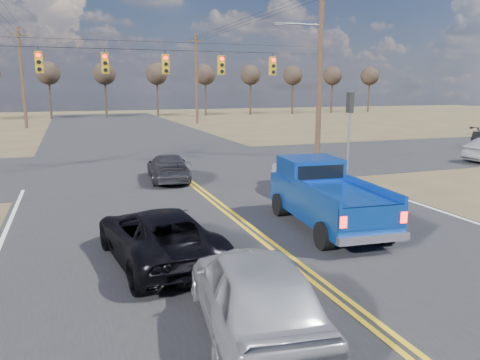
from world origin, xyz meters
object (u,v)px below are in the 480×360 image
object	(u,v)px
black_suv	(158,235)
dgrey_car_queue	(168,167)
silver_suv	(254,291)
white_car_queue	(303,174)
pickup_truck	(326,196)

from	to	relation	value
black_suv	dgrey_car_queue	xyz separation A→B (m)	(2.21, 9.78, -0.06)
silver_suv	black_suv	bearing A→B (deg)	-69.30
white_car_queue	dgrey_car_queue	distance (m)	6.19
black_suv	dgrey_car_queue	distance (m)	10.03
black_suv	white_car_queue	xyz separation A→B (m)	(6.87, 5.71, 0.05)
pickup_truck	silver_suv	xyz separation A→B (m)	(-4.31, -5.03, -0.18)
pickup_truck	silver_suv	bearing A→B (deg)	-125.65
black_suv	silver_suv	bearing A→B (deg)	96.45
pickup_truck	black_suv	size ratio (longest dim) A/B	1.13
dgrey_car_queue	pickup_truck	bearing A→B (deg)	114.34
silver_suv	black_suv	xyz separation A→B (m)	(-0.92, 3.91, -0.11)
pickup_truck	dgrey_car_queue	distance (m)	9.18
pickup_truck	silver_suv	distance (m)	6.63
silver_suv	dgrey_car_queue	bearing A→B (deg)	-87.93
silver_suv	dgrey_car_queue	xyz separation A→B (m)	(1.28, 13.70, -0.16)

